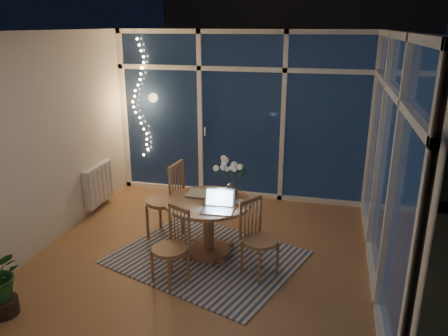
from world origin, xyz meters
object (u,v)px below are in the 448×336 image
Objects in this scene: laptop at (217,201)px; chair_left at (164,199)px; chair_right at (260,239)px; chair_front at (170,247)px; dining_table at (209,228)px; flower_vase at (231,188)px.

chair_left is at bearing 143.40° from laptop.
chair_right is 0.98m from chair_front.
chair_left reaches higher than chair_front.
dining_table is 1.16× the size of chair_right.
laptop reaches higher than chair_front.
chair_left is (-0.68, 0.30, 0.18)m from dining_table.
chair_right reaches higher than dining_table.
chair_right is at bearing 50.93° from chair_front.
laptop is at bearing 63.68° from chair_left.
chair_front is at bearing 31.37° from chair_left.
dining_table is 0.57m from laptop.
dining_table is 0.75m from chair_front.
chair_front is 4.09× the size of flower_vase.
flower_vase is (0.04, 0.48, -0.02)m from laptop.
chair_front is (-0.90, -0.39, -0.01)m from chair_right.
flower_vase is (-0.45, 0.52, 0.36)m from chair_right.
dining_table is 0.76m from chair_left.
dining_table is 0.55m from flower_vase.
chair_left is at bearing 174.10° from flower_vase.
chair_right reaches higher than chair_front.
laptop is at bearing 120.79° from chair_right.
chair_right is at bearing -24.77° from dining_table.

